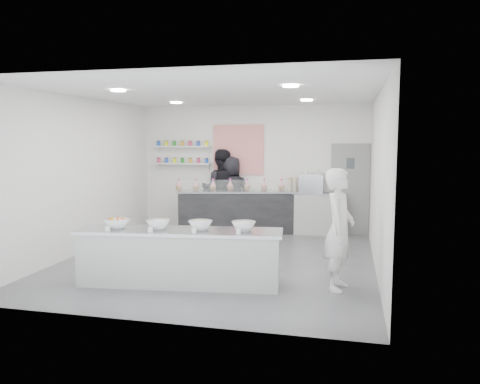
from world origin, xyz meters
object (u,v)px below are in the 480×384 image
prep_counter (180,257)px  staff_left (221,190)px  woman_prep (339,229)px  staff_right (232,193)px  espresso_ledge (316,214)px  back_bar (247,212)px  espresso_machine (311,184)px

prep_counter → staff_left: 4.44m
woman_prep → staff_right: (-2.64, 4.05, 0.00)m
espresso_ledge → woman_prep: bearing=-81.3°
prep_counter → back_bar: (0.15, 4.12, 0.08)m
espresso_ledge → staff_right: (-2.03, 0.07, 0.41)m
woman_prep → staff_right: bearing=41.7°
prep_counter → back_bar: size_ratio=0.96×
espresso_machine → staff_left: bearing=178.2°
prep_counter → espresso_machine: (1.62, 4.30, 0.76)m
prep_counter → staff_left: bearing=90.5°
woman_prep → back_bar: bearing=38.7°
espresso_machine → staff_right: size_ratio=0.31×
back_bar → espresso_machine: espresso_machine is taller
prep_counter → espresso_machine: espresso_machine is taller
back_bar → espresso_machine: (1.48, 0.18, 0.68)m
back_bar → staff_left: size_ratio=1.65×
prep_counter → back_bar: bearing=81.0°
woman_prep → staff_left: 4.99m
staff_left → back_bar: bearing=150.8°
staff_right → espresso_machine: bearing=176.4°
espresso_ledge → staff_left: bearing=178.3°
espresso_ledge → espresso_machine: 0.70m
back_bar → woman_prep: size_ratio=1.81×
staff_left → woman_prep: bearing=115.8°
staff_left → espresso_machine: bearing=168.2°
espresso_machine → woman_prep: bearing=-79.7°
espresso_ledge → espresso_machine: bearing=180.0°
staff_right → prep_counter: bearing=92.3°
back_bar → staff_left: 0.90m
espresso_machine → woman_prep: size_ratio=0.31×
espresso_machine → staff_left: 2.20m
espresso_ledge → staff_right: size_ratio=0.73×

